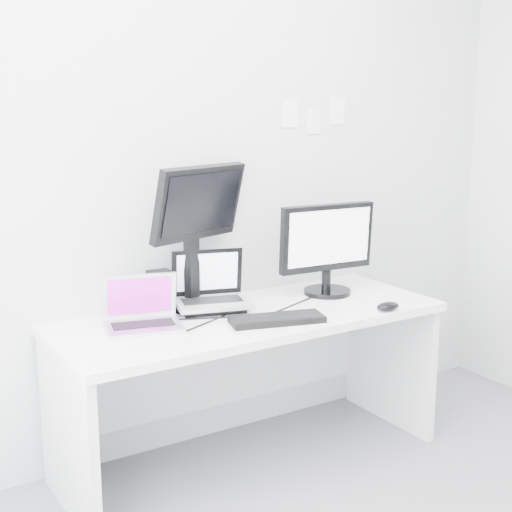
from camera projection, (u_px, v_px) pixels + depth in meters
The scene contains 12 objects.
back_wall at pixel (211, 171), 3.49m from camera, with size 3.60×3.60×0.00m, color silver.
desk at pixel (250, 388), 3.41m from camera, with size 1.80×0.70×0.73m, color white.
macbook at pixel (143, 303), 3.07m from camera, with size 0.32×0.24×0.24m, color silver.
speaker at pixel (161, 292), 3.32m from camera, with size 0.10×0.10×0.20m, color black.
dell_laptop at pixel (212, 281), 3.34m from camera, with size 0.34×0.26×0.28m, color #9EA0A5.
rear_monitor at pixel (196, 236), 3.35m from camera, with size 0.51×0.18×0.69m, color black.
samsung_monitor at pixel (328, 248), 3.62m from camera, with size 0.51×0.24×0.47m, color black.
keyboard at pixel (277, 319), 3.19m from camera, with size 0.41×0.15×0.03m, color black.
mouse at pixel (388, 306), 3.37m from camera, with size 0.12×0.08×0.04m, color black.
wall_note_0 at pixel (290, 113), 3.66m from camera, with size 0.10×0.00×0.14m, color white.
wall_note_1 at pixel (314, 121), 3.75m from camera, with size 0.09×0.00×0.13m, color white.
wall_note_2 at pixel (337, 111), 3.82m from camera, with size 0.10×0.00×0.14m, color white.
Camera 1 is at (-1.68, -1.48, 1.68)m, focal length 51.19 mm.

